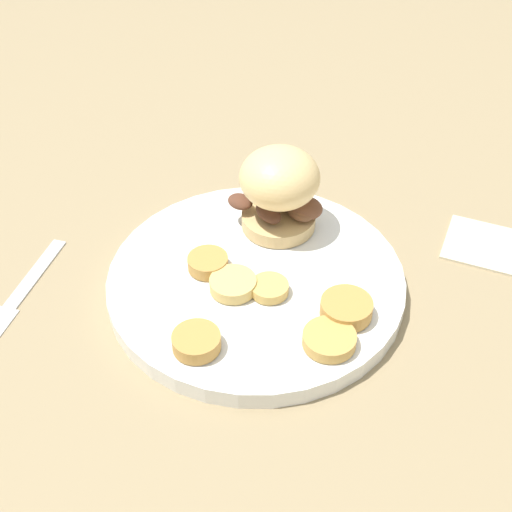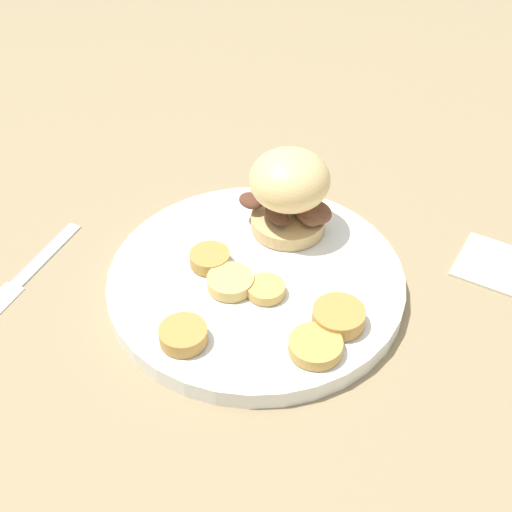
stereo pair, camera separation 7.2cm
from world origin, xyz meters
The scene contains 11 objects.
ground_plane centered at (0.00, 0.00, 0.00)m, with size 4.00×4.00×0.00m, color #937F5B.
dinner_plate centered at (0.00, 0.00, 0.01)m, with size 0.31×0.31×0.02m.
sandwich centered at (0.03, 0.08, 0.07)m, with size 0.11×0.09×0.10m.
potato_round_0 centered at (0.01, -0.03, 0.03)m, with size 0.04×0.04×0.01m, color tan.
potato_round_1 centered at (-0.03, -0.02, 0.03)m, with size 0.05×0.05×0.01m, color #DBB766.
potato_round_2 centered at (0.08, -0.07, 0.03)m, with size 0.05×0.05×0.02m, color #BC8942.
potato_round_3 centered at (-0.06, -0.09, 0.03)m, with size 0.05×0.05×0.01m, color #BC8942.
potato_round_4 centered at (0.06, -0.10, 0.03)m, with size 0.05×0.05×0.01m, color tan.
potato_round_5 centered at (-0.05, 0.01, 0.03)m, with size 0.04×0.04×0.01m, color #BC8942.
fork centered at (-0.25, 0.02, 0.00)m, with size 0.08×0.16×0.00m.
napkin centered at (0.28, 0.04, 0.00)m, with size 0.12×0.08×0.01m, color beige.
Camera 1 is at (-0.05, -0.54, 0.53)m, focal length 50.00 mm.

